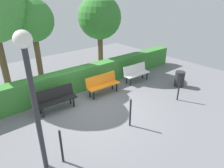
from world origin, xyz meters
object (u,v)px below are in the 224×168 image
at_px(bench_black, 56,98).
at_px(trash_bin, 179,79).
at_px(bench_white, 136,72).
at_px(bench_orange, 103,84).
at_px(tree_mid, 33,21).
at_px(tree_near, 100,18).
at_px(lamp_post, 30,80).

bearing_deg(bench_black, trash_bin, 164.67).
xyz_separation_m(bench_white, bench_orange, (2.13, 0.01, 0.00)).
distance_m(tree_mid, trash_bin, 7.18).
xyz_separation_m(bench_white, bench_black, (4.29, -0.05, 0.00)).
height_order(bench_black, trash_bin, bench_black).
height_order(bench_black, tree_mid, tree_mid).
distance_m(tree_near, tree_mid, 3.32).
bearing_deg(tree_near, tree_mid, -8.30).
bearing_deg(lamp_post, tree_mid, -111.06).
relative_size(tree_near, trash_bin, 5.56).
relative_size(bench_white, bench_orange, 0.94).
relative_size(bench_white, tree_mid, 0.37).
bearing_deg(bench_black, tree_mid, -98.17).
relative_size(bench_orange, lamp_post, 0.45).
xyz_separation_m(bench_white, trash_bin, (-1.17, 1.73, -0.11)).
xyz_separation_m(bench_black, trash_bin, (-5.46, 1.78, -0.11)).
bearing_deg(bench_white, lamp_post, 23.69).
height_order(lamp_post, trash_bin, lamp_post).
distance_m(bench_white, lamp_post, 6.51).
height_order(bench_orange, trash_bin, bench_orange).
distance_m(bench_white, bench_orange, 2.13).
xyz_separation_m(lamp_post, trash_bin, (-6.92, -0.63, -2.06)).
relative_size(bench_black, tree_near, 0.38).
height_order(bench_white, tree_mid, tree_mid).
bearing_deg(lamp_post, bench_white, -157.73).
xyz_separation_m(tree_mid, lamp_post, (1.99, 5.16, -0.55)).
relative_size(bench_black, trash_bin, 2.09).
distance_m(bench_orange, bench_black, 2.16).
bearing_deg(lamp_post, bench_orange, -147.10).
relative_size(bench_white, tree_near, 0.36).
bearing_deg(bench_white, trash_bin, 125.61).
distance_m(bench_orange, tree_mid, 4.10).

